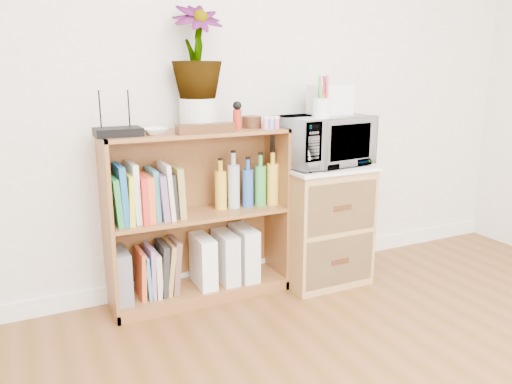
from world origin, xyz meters
TOP-DOWN VIEW (x-y plane):
  - skirting_board at (0.00, 2.24)m, footprint 4.00×0.02m
  - bookshelf at (-0.35, 2.10)m, footprint 1.00×0.30m
  - wicker_unit at (0.40, 2.02)m, footprint 0.50×0.45m
  - microwave at (0.40, 2.02)m, footprint 0.56×0.41m
  - pen_cup at (0.31, 1.91)m, footprint 0.10×0.10m
  - small_appliance at (0.47, 2.07)m, footprint 0.22×0.18m
  - router at (-0.76, 2.08)m, footprint 0.23×0.15m
  - white_bowl at (-0.58, 2.07)m, footprint 0.13×0.13m
  - plant_pot at (-0.33, 2.12)m, footprint 0.20×0.20m
  - potted_plant at (-0.33, 2.12)m, footprint 0.27×0.27m
  - trinket_box at (-0.33, 2.00)m, footprint 0.30×0.08m
  - kokeshi_doll at (-0.13, 2.06)m, footprint 0.05×0.05m
  - wooden_bowl at (-0.02, 2.11)m, footprint 0.11×0.11m
  - paint_jars at (0.05, 2.01)m, footprint 0.10×0.04m
  - file_box at (-0.79, 2.10)m, footprint 0.08×0.22m
  - magazine_holder_left at (-0.33, 2.09)m, footprint 0.09×0.23m
  - magazine_holder_mid at (-0.20, 2.09)m, footprint 0.09×0.23m
  - magazine_holder_right at (-0.08, 2.09)m, footprint 0.10×0.25m
  - cookbooks at (-0.63, 2.10)m, footprint 0.37×0.20m
  - liquor_bottles at (-0.00, 2.10)m, footprint 0.46×0.07m
  - lower_books at (-0.59, 2.10)m, footprint 0.23×0.19m

SIDE VIEW (x-z plane):
  - skirting_board at x=0.00m, z-range 0.00..0.10m
  - lower_books at x=-0.59m, z-range 0.06..0.36m
  - file_box at x=-0.79m, z-range 0.07..0.35m
  - magazine_holder_left at x=-0.33m, z-range 0.07..0.36m
  - magazine_holder_mid at x=-0.20m, z-range 0.07..0.36m
  - magazine_holder_right at x=-0.08m, z-range 0.07..0.38m
  - wicker_unit at x=0.40m, z-range 0.00..0.70m
  - bookshelf at x=-0.35m, z-range 0.00..0.95m
  - cookbooks at x=-0.63m, z-range 0.48..0.79m
  - liquor_bottles at x=0.00m, z-range 0.49..0.81m
  - microwave at x=0.40m, z-range 0.72..1.01m
  - white_bowl at x=-0.58m, z-range 0.95..0.98m
  - router at x=-0.76m, z-range 0.95..0.99m
  - trinket_box at x=-0.33m, z-range 0.95..1.00m
  - paint_jars at x=0.05m, z-range 0.95..1.00m
  - wooden_bowl at x=-0.02m, z-range 0.95..1.01m
  - kokeshi_doll at x=-0.13m, z-range 0.95..1.06m
  - plant_pot at x=-0.33m, z-range 0.95..1.12m
  - pen_cup at x=0.31m, z-range 1.01..1.12m
  - small_appliance at x=0.47m, z-range 1.01..1.18m
  - potted_plant at x=-0.33m, z-range 1.12..1.60m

